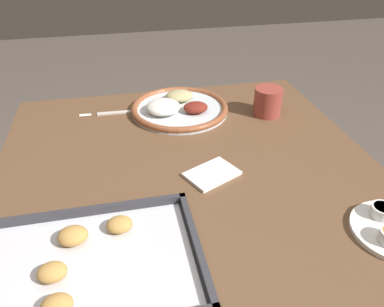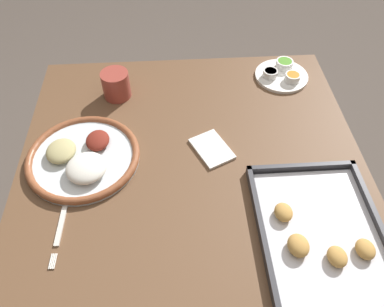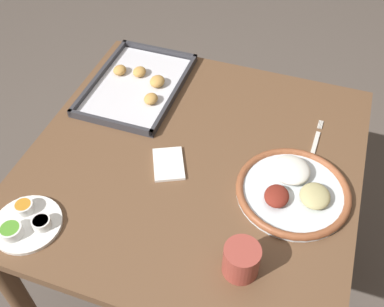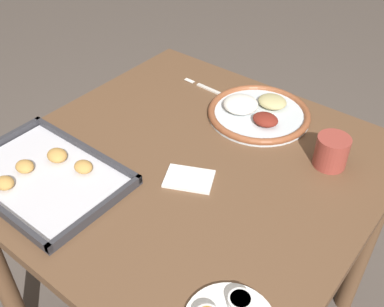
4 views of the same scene
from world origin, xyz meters
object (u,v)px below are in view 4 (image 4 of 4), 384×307
object	(u,v)px
baking_tray	(44,175)
napkin	(189,179)
dinner_plate	(258,112)
fork	(212,90)
drinking_cup	(332,152)

from	to	relation	value
baking_tray	napkin	xyz separation A→B (m)	(-0.29, -0.22, -0.01)
dinner_plate	baking_tray	size ratio (longest dim) A/B	0.74
dinner_plate	fork	xyz separation A→B (m)	(0.19, -0.03, -0.01)
drinking_cup	napkin	size ratio (longest dim) A/B	0.59
baking_tray	fork	bearing A→B (deg)	-97.87
fork	napkin	bearing A→B (deg)	120.88
napkin	baking_tray	bearing A→B (deg)	37.18
fork	dinner_plate	bearing A→B (deg)	173.35
fork	drinking_cup	xyz separation A→B (m)	(-0.45, 0.10, 0.04)
baking_tray	napkin	world-z (taller)	baking_tray
napkin	fork	bearing A→B (deg)	-61.15
dinner_plate	baking_tray	world-z (taller)	dinner_plate
dinner_plate	drinking_cup	xyz separation A→B (m)	(-0.26, 0.07, 0.03)
baking_tray	drinking_cup	size ratio (longest dim) A/B	4.84
drinking_cup	napkin	xyz separation A→B (m)	(0.24, 0.27, -0.04)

